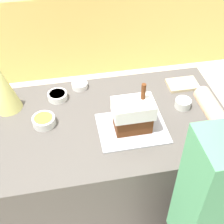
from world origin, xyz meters
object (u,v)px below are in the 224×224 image
object	(u,v)px
candy_bowl_behind_tray	(183,103)
decorative_tree	(3,87)
candy_bowl_far_left	(57,96)
gingerbread_house	(133,115)
baking_tray	(132,128)
cookbook	(182,84)
candy_bowl_center_rear	(80,85)
candy_bowl_near_tray_left	(44,121)

from	to	relation	value
candy_bowl_behind_tray	decorative_tree	bearing A→B (deg)	169.49
candy_bowl_far_left	gingerbread_house	bearing A→B (deg)	-40.89
baking_tray	cookbook	xyz separation A→B (m)	(0.41, 0.32, 0.01)
candy_bowl_center_rear	candy_bowl_far_left	bearing A→B (deg)	-150.03
decorative_tree	gingerbread_house	bearing A→B (deg)	-24.49
decorative_tree	candy_bowl_center_rear	bearing A→B (deg)	14.24
decorative_tree	cookbook	world-z (taller)	decorative_tree
gingerbread_house	candy_bowl_behind_tray	bearing A→B (deg)	19.80
candy_bowl_behind_tray	candy_bowl_near_tray_left	size ratio (longest dim) A/B	0.73
gingerbread_house	candy_bowl_near_tray_left	distance (m)	0.50
candy_bowl_center_rear	decorative_tree	bearing A→B (deg)	-165.76
gingerbread_house	cookbook	xyz separation A→B (m)	(0.41, 0.32, -0.10)
gingerbread_house	candy_bowl_far_left	xyz separation A→B (m)	(-0.39, 0.34, -0.08)
decorative_tree	candy_bowl_far_left	bearing A→B (deg)	5.28
baking_tray	cookbook	distance (m)	0.52
decorative_tree	candy_bowl_near_tray_left	bearing A→B (deg)	-41.85
baking_tray	candy_bowl_far_left	xyz separation A→B (m)	(-0.39, 0.34, 0.02)
baking_tray	candy_bowl_center_rear	size ratio (longest dim) A/B	3.77
gingerbread_house	decorative_tree	world-z (taller)	decorative_tree
candy_bowl_far_left	candy_bowl_near_tray_left	distance (m)	0.23
decorative_tree	candy_bowl_near_tray_left	world-z (taller)	decorative_tree
candy_bowl_behind_tray	cookbook	distance (m)	0.21
candy_bowl_near_tray_left	candy_bowl_behind_tray	bearing A→B (deg)	-0.43
gingerbread_house	decorative_tree	xyz separation A→B (m)	(-0.68, 0.31, 0.04)
candy_bowl_far_left	candy_bowl_near_tray_left	bearing A→B (deg)	-112.68
gingerbread_house	candy_bowl_center_rear	world-z (taller)	gingerbread_house
gingerbread_house	candy_bowl_near_tray_left	world-z (taller)	gingerbread_house
candy_bowl_behind_tray	candy_bowl_far_left	distance (m)	0.76
baking_tray	gingerbread_house	distance (m)	0.10
candy_bowl_far_left	candy_bowl_behind_tray	bearing A→B (deg)	-16.55
candy_bowl_near_tray_left	cookbook	bearing A→B (deg)	12.08
baking_tray	candy_bowl_far_left	size ratio (longest dim) A/B	3.16
candy_bowl_far_left	cookbook	world-z (taller)	candy_bowl_far_left
baking_tray	candy_bowl_near_tray_left	distance (m)	0.49
candy_bowl_behind_tray	candy_bowl_near_tray_left	xyz separation A→B (m)	(-0.81, 0.01, -0.00)
cookbook	candy_bowl_far_left	bearing A→B (deg)	178.56
decorative_tree	baking_tray	bearing A→B (deg)	-24.53
gingerbread_house	cookbook	distance (m)	0.52
candy_bowl_center_rear	baking_tray	bearing A→B (deg)	-60.04
candy_bowl_center_rear	candy_bowl_near_tray_left	world-z (taller)	candy_bowl_near_tray_left
candy_bowl_center_rear	candy_bowl_near_tray_left	size ratio (longest dim) A/B	0.78
candy_bowl_near_tray_left	baking_tray	bearing A→B (deg)	-15.01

